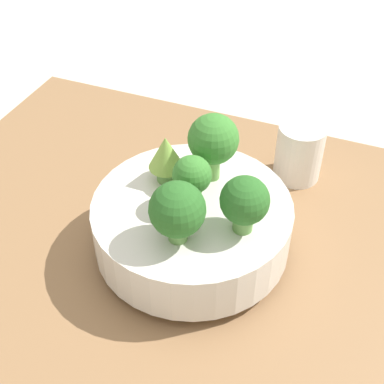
% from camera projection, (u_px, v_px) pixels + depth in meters
% --- Properties ---
extents(ground_plane, '(6.00, 6.00, 0.00)m').
position_uv_depth(ground_plane, '(200.00, 291.00, 0.70)').
color(ground_plane, beige).
extents(table, '(0.88, 0.68, 0.05)m').
position_uv_depth(table, '(200.00, 279.00, 0.69)').
color(table, olive).
rests_on(table, ground_plane).
extents(bowl, '(0.25, 0.25, 0.08)m').
position_uv_depth(bowl, '(192.00, 224.00, 0.67)').
color(bowl, silver).
rests_on(bowl, table).
extents(broccoli_floret_right, '(0.06, 0.06, 0.07)m').
position_uv_depth(broccoli_floret_right, '(245.00, 202.00, 0.58)').
color(broccoli_floret_right, '#609347').
rests_on(broccoli_floret_right, bowl).
extents(broccoli_floret_center, '(0.05, 0.05, 0.07)m').
position_uv_depth(broccoli_floret_center, '(192.00, 178.00, 0.61)').
color(broccoli_floret_center, '#7AB256').
rests_on(broccoli_floret_center, bowl).
extents(broccoli_floret_back, '(0.06, 0.06, 0.09)m').
position_uv_depth(broccoli_floret_back, '(213.00, 140.00, 0.64)').
color(broccoli_floret_back, '#6BA34C').
rests_on(broccoli_floret_back, bowl).
extents(romanesco_piece_far, '(0.04, 0.04, 0.06)m').
position_uv_depth(romanesco_piece_far, '(166.00, 155.00, 0.65)').
color(romanesco_piece_far, '#609347').
rests_on(romanesco_piece_far, bowl).
extents(broccoli_floret_front, '(0.06, 0.06, 0.08)m').
position_uv_depth(broccoli_floret_front, '(177.00, 210.00, 0.57)').
color(broccoli_floret_front, '#609347').
rests_on(broccoli_floret_front, bowl).
extents(cup, '(0.07, 0.07, 0.09)m').
position_uv_depth(cup, '(299.00, 152.00, 0.78)').
color(cup, silver).
rests_on(cup, table).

